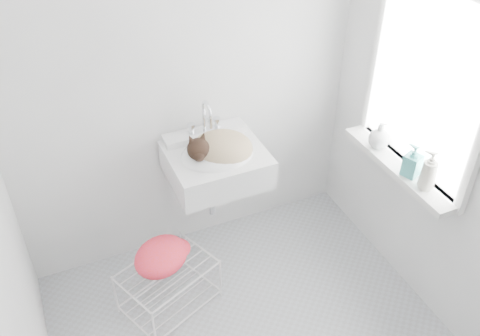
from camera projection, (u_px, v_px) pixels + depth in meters
name	position (u px, v px, depth m)	size (l,w,h in m)	color
back_wall	(184.00, 76.00, 3.05)	(2.20, 0.02, 2.50)	white
right_wall	(452.00, 118.00, 2.67)	(0.02, 2.00, 2.50)	white
window_glass	(428.00, 84.00, 2.75)	(0.01, 0.80, 1.00)	white
window_frame	(426.00, 85.00, 2.75)	(0.04, 0.90, 1.10)	white
windowsill	(399.00, 167.00, 3.04)	(0.16, 0.88, 0.04)	white
sink	(216.00, 152.00, 3.13)	(0.58, 0.50, 0.23)	white
faucet	(204.00, 117.00, 3.17)	(0.21, 0.15, 0.21)	silver
cat	(219.00, 147.00, 3.09)	(0.44, 0.38, 0.25)	tan
wire_rack	(169.00, 287.00, 3.20)	(0.52, 0.37, 0.31)	silver
towel	(162.00, 262.00, 3.10)	(0.35, 0.25, 0.15)	#F8290C
bottle_a	(425.00, 188.00, 2.86)	(0.08, 0.08, 0.20)	beige
bottle_b	(410.00, 175.00, 2.95)	(0.09, 0.09, 0.19)	teal
bottle_c	(377.00, 147.00, 3.17)	(0.13, 0.13, 0.16)	white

